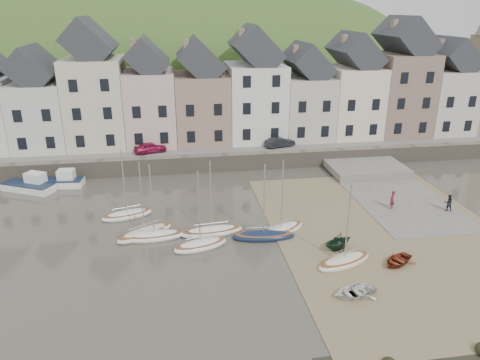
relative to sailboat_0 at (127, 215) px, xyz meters
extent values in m
plane|color=#423E34|center=(9.68, -6.37, -0.26)|extent=(160.00, 160.00, 0.00)
cube|color=#3C5A24|center=(9.68, 25.63, 0.49)|extent=(90.00, 30.00, 1.50)
cube|color=slate|center=(9.68, 14.13, 1.29)|extent=(70.00, 7.00, 0.10)
cube|color=slate|center=(9.68, 10.63, 0.64)|extent=(70.00, 1.20, 1.80)
cube|color=#7E6C4C|center=(20.68, -6.37, -0.23)|extent=(18.00, 26.00, 0.06)
cube|color=slate|center=(24.68, 1.63, -0.20)|extent=(8.00, 18.00, 0.12)
ellipsoid|color=#3C5A24|center=(4.68, 53.63, -18.26)|extent=(134.40, 84.00, 84.00)
cube|color=silver|center=(-10.37, 17.63, 4.99)|extent=(5.80, 8.00, 7.50)
cube|color=gray|center=(-11.82, 17.63, 11.66)|extent=(0.60, 0.90, 1.40)
cube|color=beige|center=(-4.22, 17.63, 6.24)|extent=(6.40, 8.00, 10.00)
cube|color=gray|center=(-5.82, 17.63, 14.46)|extent=(0.60, 0.90, 1.40)
cube|color=#C5A8A3|center=(1.83, 17.63, 5.49)|extent=(5.60, 8.00, 8.50)
cube|color=gray|center=(0.43, 17.63, 12.56)|extent=(0.60, 0.90, 1.40)
cube|color=gray|center=(7.78, 17.63, 5.24)|extent=(6.20, 8.00, 8.00)
cube|color=gray|center=(6.23, 17.63, 12.36)|extent=(0.60, 0.90, 1.40)
cube|color=silver|center=(14.23, 17.63, 5.74)|extent=(6.60, 8.00, 9.00)
cube|color=gray|center=(12.58, 17.63, 13.56)|extent=(0.60, 0.90, 1.40)
cube|color=beige|center=(20.48, 17.63, 4.99)|extent=(5.80, 8.00, 7.50)
cube|color=gray|center=(19.03, 17.63, 11.66)|extent=(0.60, 0.90, 1.40)
cube|color=beige|center=(26.43, 17.63, 5.49)|extent=(6.00, 8.00, 8.50)
cube|color=gray|center=(24.93, 17.63, 12.76)|extent=(0.60, 0.90, 1.40)
cube|color=#7F685B|center=(32.68, 17.63, 6.24)|extent=(6.40, 8.00, 10.00)
cube|color=gray|center=(31.08, 17.63, 14.46)|extent=(0.60, 0.90, 1.40)
cube|color=beige|center=(38.83, 17.63, 5.24)|extent=(5.80, 8.00, 8.00)
cube|color=gray|center=(37.38, 17.63, 12.16)|extent=(0.60, 0.90, 1.40)
ellipsoid|color=white|center=(0.00, 0.00, -0.06)|extent=(4.53, 2.67, 0.84)
ellipsoid|color=brown|center=(0.00, 0.00, 0.16)|extent=(4.16, 2.44, 0.20)
cylinder|color=#B2B5B7|center=(0.00, 0.00, 3.04)|extent=(0.10, 0.10, 5.60)
cylinder|color=#B2B5B7|center=(0.00, 0.00, 0.69)|extent=(2.28, 0.75, 0.08)
ellipsoid|color=white|center=(2.41, -4.20, -0.06)|extent=(4.83, 1.83, 0.84)
ellipsoid|color=brown|center=(2.41, -4.20, 0.16)|extent=(4.45, 1.66, 0.20)
cylinder|color=#B2B5B7|center=(2.41, -4.20, 3.04)|extent=(0.10, 0.10, 5.60)
cylinder|color=#B2B5B7|center=(2.41, -4.20, 0.69)|extent=(2.61, 0.26, 0.08)
ellipsoid|color=beige|center=(1.64, -3.59, -0.06)|extent=(4.83, 3.75, 0.84)
ellipsoid|color=brown|center=(1.64, -3.59, 0.16)|extent=(4.44, 3.43, 0.20)
cylinder|color=#B2B5B7|center=(1.64, -3.59, 3.04)|extent=(0.10, 0.10, 5.60)
cylinder|color=#B2B5B7|center=(1.64, -3.59, 0.69)|extent=(2.27, 1.42, 0.08)
ellipsoid|color=white|center=(5.82, -6.16, -0.06)|extent=(4.40, 2.63, 0.84)
ellipsoid|color=brown|center=(5.82, -6.16, 0.16)|extent=(4.05, 2.40, 0.20)
cylinder|color=#B2B5B7|center=(5.82, -6.16, 3.04)|extent=(0.10, 0.10, 5.60)
cylinder|color=#B2B5B7|center=(5.82, -6.16, 0.69)|extent=(2.21, 0.73, 0.08)
ellipsoid|color=white|center=(6.85, -4.10, -0.06)|extent=(5.09, 1.99, 0.84)
ellipsoid|color=brown|center=(6.85, -4.10, 0.16)|extent=(4.68, 1.81, 0.20)
cylinder|color=#B2B5B7|center=(6.85, -4.10, 3.04)|extent=(0.10, 0.10, 5.60)
cylinder|color=#B2B5B7|center=(6.85, -4.10, 0.69)|extent=(2.72, 0.35, 0.08)
ellipsoid|color=#13203B|center=(10.75, -5.43, -0.06)|extent=(4.99, 1.88, 0.84)
ellipsoid|color=brown|center=(10.75, -5.43, 0.16)|extent=(4.59, 1.71, 0.20)
cylinder|color=#B2B5B7|center=(10.75, -5.43, 3.04)|extent=(0.10, 0.10, 5.60)
cylinder|color=#B2B5B7|center=(10.75, -5.43, 0.69)|extent=(2.69, 0.29, 0.08)
ellipsoid|color=white|center=(12.30, -4.76, -0.06)|extent=(4.73, 3.58, 0.84)
ellipsoid|color=brown|center=(12.30, -4.76, 0.16)|extent=(4.34, 3.28, 0.20)
cylinder|color=#B2B5B7|center=(12.30, -4.76, 3.04)|extent=(0.10, 0.10, 5.60)
cylinder|color=#B2B5B7|center=(12.30, -4.76, 0.69)|extent=(2.23, 1.32, 0.08)
ellipsoid|color=beige|center=(15.58, -9.95, -0.06)|extent=(4.65, 2.94, 0.84)
ellipsoid|color=brown|center=(15.58, -9.95, 0.16)|extent=(4.27, 2.69, 0.20)
cylinder|color=#B2B5B7|center=(15.58, -9.95, 3.04)|extent=(0.10, 0.10, 5.60)
cylinder|color=#B2B5B7|center=(15.58, -9.95, 0.69)|extent=(2.30, 0.92, 0.08)
cube|color=white|center=(-10.01, 7.54, 0.09)|extent=(5.45, 3.88, 0.70)
cube|color=#13203B|center=(-10.01, 7.54, 0.46)|extent=(5.38, 3.88, 0.08)
cube|color=white|center=(-9.31, 7.90, 0.94)|extent=(2.18, 1.90, 1.00)
cube|color=white|center=(-7.18, 8.30, 0.09)|extent=(4.64, 2.11, 0.70)
cube|color=#13203B|center=(-7.18, 8.30, 0.46)|extent=(4.56, 2.15, 0.08)
cube|color=white|center=(-6.51, 8.36, 0.94)|extent=(1.68, 1.34, 1.00)
imported|color=white|center=(14.82, -13.60, 0.09)|extent=(3.12, 2.47, 0.58)
imported|color=black|center=(15.84, -7.96, 0.44)|extent=(3.11, 2.94, 1.29)
imported|color=maroon|center=(19.20, -10.55, 0.06)|extent=(3.19, 2.94, 0.54)
imported|color=maroon|center=(23.01, -1.86, 0.69)|extent=(0.72, 0.71, 1.67)
imported|color=black|center=(27.64, -3.05, 0.62)|extent=(0.86, 0.74, 1.52)
imported|color=maroon|center=(1.66, 13.13, 1.94)|extent=(3.80, 2.44, 1.20)
imported|color=black|center=(16.41, 13.13, 1.92)|extent=(3.72, 2.10, 1.16)
camera|label=1|loc=(4.30, -35.76, 16.53)|focal=33.72mm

